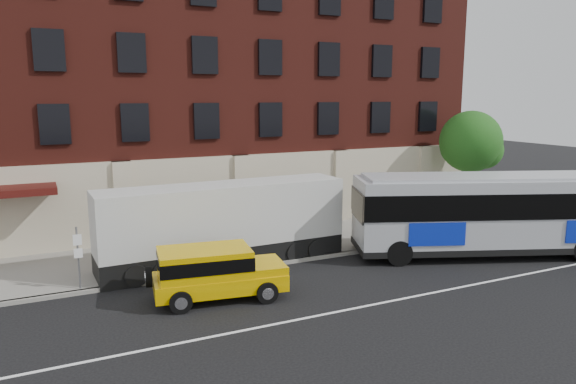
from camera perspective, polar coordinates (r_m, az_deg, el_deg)
name	(u,v)px	position (r m, az deg, el deg)	size (l,w,h in m)	color
ground	(366,313)	(18.61, 8.33, -12.65)	(120.00, 120.00, 0.00)	black
sidewalk	(262,245)	(26.10, -2.76, -5.62)	(60.00, 6.00, 0.15)	gray
kerb	(289,262)	(23.48, 0.11, -7.43)	(60.00, 0.25, 0.15)	gray
lane_line	(358,308)	(18.99, 7.47, -12.12)	(60.00, 0.12, 0.01)	white
building	(209,89)	(32.56, -8.39, 10.80)	(30.00, 12.10, 15.00)	#561B14
sign_pole	(78,255)	(21.15, -21.45, -6.28)	(0.30, 0.20, 2.50)	gray
street_tree	(471,144)	(33.27, 18.95, 4.87)	(3.60, 3.60, 6.20)	#3C2A1E
city_bus	(504,211)	(26.16, 22.07, -1.90)	(13.63, 7.63, 3.70)	#A9ACB2
yellow_suv	(213,270)	(19.42, -7.97, -8.24)	(5.05, 2.69, 1.89)	#DFAD00
shipping_container	(224,225)	(23.02, -6.85, -3.55)	(10.65, 2.52, 3.53)	black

